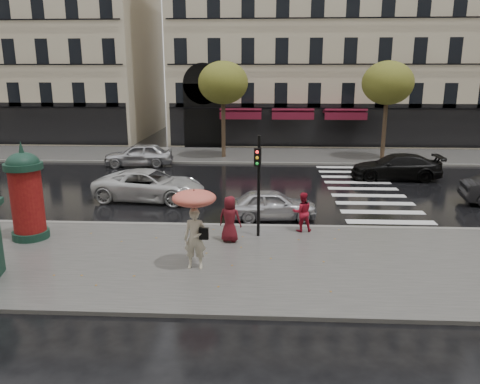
# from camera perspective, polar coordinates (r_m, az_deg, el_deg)

# --- Properties ---
(ground) EXTENTS (160.00, 160.00, 0.00)m
(ground) POSITION_cam_1_polar(r_m,az_deg,el_deg) (15.56, -0.23, -7.96)
(ground) COLOR black
(ground) RESTS_ON ground
(near_sidewalk) EXTENTS (90.00, 7.00, 0.12)m
(near_sidewalk) POSITION_cam_1_polar(r_m,az_deg,el_deg) (15.08, -0.33, -8.47)
(near_sidewalk) COLOR #474744
(near_sidewalk) RESTS_ON ground
(far_sidewalk) EXTENTS (90.00, 6.00, 0.12)m
(far_sidewalk) POSITION_cam_1_polar(r_m,az_deg,el_deg) (33.89, 1.53, 4.50)
(far_sidewalk) COLOR #474744
(far_sidewalk) RESTS_ON ground
(near_kerb) EXTENTS (90.00, 0.25, 0.14)m
(near_kerb) POSITION_cam_1_polar(r_m,az_deg,el_deg) (18.35, 0.28, -4.18)
(near_kerb) COLOR slate
(near_kerb) RESTS_ON ground
(far_kerb) EXTENTS (90.00, 0.25, 0.14)m
(far_kerb) POSITION_cam_1_polar(r_m,az_deg,el_deg) (30.94, 1.39, 3.55)
(far_kerb) COLOR slate
(far_kerb) RESTS_ON ground
(zebra_crossing) EXTENTS (3.60, 11.75, 0.01)m
(zebra_crossing) POSITION_cam_1_polar(r_m,az_deg,el_deg) (25.23, 14.73, 0.40)
(zebra_crossing) COLOR silver
(zebra_crossing) RESTS_ON ground
(bldg_far_corner) EXTENTS (26.00, 14.00, 22.90)m
(bldg_far_corner) POSITION_cam_1_polar(r_m,az_deg,el_deg) (44.99, 10.23, 21.14)
(bldg_far_corner) COLOR #B7A88C
(bldg_far_corner) RESTS_ON ground
(bldg_far_left) EXTENTS (24.00, 14.00, 22.90)m
(bldg_far_left) POSITION_cam_1_polar(r_m,az_deg,el_deg) (50.16, -25.68, 19.30)
(bldg_far_left) COLOR #B7A88C
(bldg_far_left) RESTS_ON ground
(tree_far_left) EXTENTS (3.40, 3.40, 6.64)m
(tree_far_left) POSITION_cam_1_polar(r_m,az_deg,el_deg) (32.49, -2.08, 13.13)
(tree_far_left) COLOR #38281C
(tree_far_left) RESTS_ON ground
(tree_far_right) EXTENTS (3.40, 3.40, 6.64)m
(tree_far_right) POSITION_cam_1_polar(r_m,az_deg,el_deg) (33.40, 17.56, 12.52)
(tree_far_right) COLOR #38281C
(tree_far_right) RESTS_ON ground
(woman_umbrella) EXTENTS (1.31, 1.31, 2.52)m
(woman_umbrella) POSITION_cam_1_polar(r_m,az_deg,el_deg) (13.98, -5.55, -2.91)
(woman_umbrella) COLOR beige
(woman_umbrella) RESTS_ON near_sidewalk
(woman_red) EXTENTS (0.80, 0.67, 1.50)m
(woman_red) POSITION_cam_1_polar(r_m,az_deg,el_deg) (17.58, 7.59, -2.42)
(woman_red) COLOR #A81429
(woman_red) RESTS_ON near_sidewalk
(man_burgundy) EXTENTS (0.90, 0.69, 1.64)m
(man_burgundy) POSITION_cam_1_polar(r_m,az_deg,el_deg) (16.37, -1.25, -3.31)
(man_burgundy) COLOR #561118
(man_burgundy) RESTS_ON near_sidewalk
(morris_column) EXTENTS (1.31, 1.31, 3.52)m
(morris_column) POSITION_cam_1_polar(r_m,az_deg,el_deg) (18.10, -24.61, -0.06)
(morris_column) COLOR #123024
(morris_column) RESTS_ON near_sidewalk
(traffic_light) EXTENTS (0.26, 0.36, 3.68)m
(traffic_light) POSITION_cam_1_polar(r_m,az_deg,el_deg) (16.49, 2.25, 1.89)
(traffic_light) COLOR black
(traffic_light) RESTS_ON near_sidewalk
(car_silver) EXTENTS (3.82, 1.84, 1.26)m
(car_silver) POSITION_cam_1_polar(r_m,az_deg,el_deg) (19.31, 3.90, -1.51)
(car_silver) COLOR silver
(car_silver) RESTS_ON ground
(car_white) EXTENTS (5.43, 2.99, 1.44)m
(car_white) POSITION_cam_1_polar(r_m,az_deg,el_deg) (22.53, -10.95, 0.82)
(car_white) COLOR silver
(car_white) RESTS_ON ground
(car_black) EXTENTS (5.03, 2.22, 1.44)m
(car_black) POSITION_cam_1_polar(r_m,az_deg,el_deg) (27.86, 18.46, 2.94)
(car_black) COLOR black
(car_black) RESTS_ON ground
(car_far_silver) EXTENTS (4.53, 2.29, 1.48)m
(car_far_silver) POSITION_cam_1_polar(r_m,az_deg,el_deg) (30.88, -12.24, 4.47)
(car_far_silver) COLOR #B9B9BE
(car_far_silver) RESTS_ON ground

